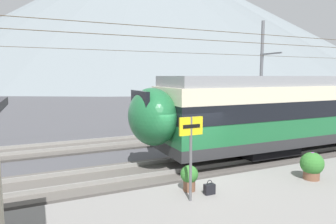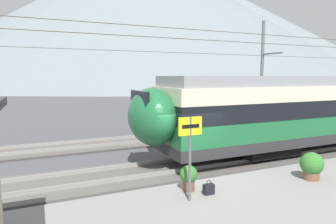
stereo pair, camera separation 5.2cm
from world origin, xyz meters
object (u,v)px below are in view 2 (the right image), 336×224
object	(u,v)px
catenary_mast_far_side	(263,72)
platform_sign	(190,140)
potted_plant_platform_edge	(312,165)
handbag_near_sign	(209,189)
potted_plant_by_shelter	(189,176)

from	to	relation	value
catenary_mast_far_side	platform_sign	distance (m)	16.48
catenary_mast_far_side	potted_plant_platform_edge	world-z (taller)	catenary_mast_far_side
handbag_near_sign	potted_plant_by_shelter	xyz separation A→B (m)	(-0.41, 0.49, 0.30)
catenary_mast_far_side	platform_sign	size ratio (longest dim) A/B	19.08
platform_sign	potted_plant_by_shelter	size ratio (longest dim) A/B	3.01
platform_sign	potted_plant_by_shelter	xyz separation A→B (m)	(0.32, 0.66, -1.27)
catenary_mast_far_side	potted_plant_by_shelter	xyz separation A→B (m)	(-11.84, -10.27, -3.30)
potted_plant_platform_edge	platform_sign	bearing A→B (deg)	178.16
catenary_mast_far_side	platform_sign	bearing A→B (deg)	-138.05
handbag_near_sign	potted_plant_platform_edge	xyz separation A→B (m)	(3.83, -0.32, 0.36)
potted_plant_platform_edge	catenary_mast_far_side	bearing A→B (deg)	55.55
catenary_mast_far_side	potted_plant_platform_edge	distance (m)	13.82
platform_sign	handbag_near_sign	bearing A→B (deg)	13.07
catenary_mast_far_side	handbag_near_sign	bearing A→B (deg)	-136.73
potted_plant_by_shelter	catenary_mast_far_side	bearing A→B (deg)	40.93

